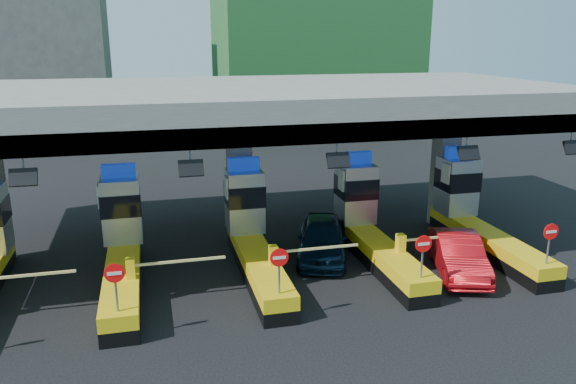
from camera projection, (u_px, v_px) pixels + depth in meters
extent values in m
plane|color=black|center=(253.00, 267.00, 22.64)|extent=(120.00, 120.00, 0.00)
cube|color=slate|center=(238.00, 103.00, 23.78)|extent=(28.00, 12.00, 1.50)
cube|color=#4C4C49|center=(265.00, 135.00, 18.56)|extent=(28.00, 0.60, 0.70)
cube|color=slate|center=(240.00, 183.00, 24.71)|extent=(1.00, 1.00, 5.50)
cube|color=slate|center=(445.00, 171.00, 27.06)|extent=(1.00, 1.00, 5.50)
cylinder|color=slate|center=(23.00, 165.00, 16.96)|extent=(0.06, 0.06, 0.50)
cube|color=black|center=(23.00, 177.00, 16.86)|extent=(0.80, 0.38, 0.54)
cylinder|color=slate|center=(190.00, 156.00, 18.13)|extent=(0.06, 0.06, 0.50)
cube|color=black|center=(191.00, 168.00, 18.04)|extent=(0.80, 0.38, 0.54)
cylinder|color=slate|center=(337.00, 149.00, 19.30)|extent=(0.06, 0.06, 0.50)
cube|color=black|center=(338.00, 160.00, 19.21)|extent=(0.80, 0.38, 0.54)
cylinder|color=slate|center=(466.00, 143.00, 20.48)|extent=(0.06, 0.06, 0.50)
cube|color=black|center=(469.00, 153.00, 20.38)|extent=(0.80, 0.38, 0.54)
cylinder|color=slate|center=(571.00, 137.00, 21.53)|extent=(0.06, 0.06, 0.50)
cube|color=black|center=(574.00, 147.00, 21.44)|extent=(0.80, 0.38, 0.54)
cube|color=white|center=(24.00, 276.00, 18.32)|extent=(3.20, 0.08, 0.08)
cube|color=black|center=(124.00, 285.00, 20.47)|extent=(1.20, 8.00, 0.50)
cube|color=#E5B70C|center=(122.00, 272.00, 20.33)|extent=(1.20, 8.00, 0.50)
cube|color=#9EA3A8|center=(122.00, 209.00, 22.54)|extent=(1.50, 1.50, 2.60)
cube|color=black|center=(121.00, 202.00, 22.44)|extent=(1.56, 1.56, 0.90)
cube|color=#0C2DBF|center=(119.00, 171.00, 22.11)|extent=(1.30, 0.35, 0.55)
cube|color=white|center=(99.00, 196.00, 21.88)|extent=(0.06, 0.70, 0.90)
cylinder|color=slate|center=(116.00, 291.00, 16.73)|extent=(0.07, 0.07, 1.30)
cylinder|color=red|center=(114.00, 273.00, 16.54)|extent=(0.60, 0.04, 0.60)
cube|color=white|center=(114.00, 274.00, 16.52)|extent=(0.42, 0.02, 0.10)
cube|color=#E5B70C|center=(131.00, 268.00, 19.13)|extent=(0.30, 0.35, 0.70)
cube|color=white|center=(179.00, 261.00, 19.50)|extent=(3.20, 0.08, 0.08)
cube|color=black|center=(258.00, 271.00, 21.64)|extent=(1.20, 8.00, 0.50)
cube|color=#E5B70C|center=(258.00, 259.00, 21.51)|extent=(1.20, 8.00, 0.50)
cube|color=#9EA3A8|center=(244.00, 200.00, 23.71)|extent=(1.50, 1.50, 2.60)
cube|color=black|center=(244.00, 194.00, 23.61)|extent=(1.56, 1.56, 0.90)
cube|color=#0C2DBF|center=(244.00, 164.00, 23.29)|extent=(1.30, 0.35, 0.55)
cube|color=white|center=(226.00, 187.00, 23.06)|extent=(0.06, 0.70, 0.90)
cylinder|color=slate|center=(279.00, 275.00, 17.90)|extent=(0.07, 0.07, 1.30)
cylinder|color=red|center=(279.00, 258.00, 17.71)|extent=(0.60, 0.04, 0.60)
cube|color=white|center=(279.00, 258.00, 17.69)|extent=(0.42, 0.02, 0.10)
cube|color=#E5B70C|center=(273.00, 255.00, 20.31)|extent=(0.30, 0.35, 0.70)
cube|color=white|center=(317.00, 248.00, 20.67)|extent=(3.20, 0.08, 0.08)
cube|color=black|center=(379.00, 259.00, 22.82)|extent=(1.20, 8.00, 0.50)
cube|color=#E5B70C|center=(379.00, 248.00, 22.68)|extent=(1.20, 8.00, 0.50)
cube|color=#9EA3A8|center=(356.00, 193.00, 24.88)|extent=(1.50, 1.50, 2.60)
cube|color=black|center=(356.00, 186.00, 24.79)|extent=(1.56, 1.56, 0.90)
cube|color=#0C2DBF|center=(357.00, 158.00, 24.46)|extent=(1.30, 0.35, 0.55)
cube|color=white|center=(341.00, 180.00, 24.23)|extent=(0.06, 0.70, 0.90)
cylinder|color=slate|center=(422.00, 260.00, 19.08)|extent=(0.07, 0.07, 1.30)
cylinder|color=red|center=(424.00, 244.00, 18.89)|extent=(0.60, 0.04, 0.60)
cube|color=white|center=(424.00, 244.00, 18.87)|extent=(0.42, 0.02, 0.10)
cube|color=#E5B70C|center=(401.00, 243.00, 21.48)|extent=(0.30, 0.35, 0.70)
cube|color=white|center=(440.00, 237.00, 21.84)|extent=(3.20, 0.08, 0.08)
cube|color=black|center=(487.00, 248.00, 23.99)|extent=(1.20, 8.00, 0.50)
cube|color=#E5B70C|center=(488.00, 237.00, 23.86)|extent=(1.20, 8.00, 0.50)
cube|color=#9EA3A8|center=(457.00, 186.00, 26.06)|extent=(1.50, 1.50, 2.60)
cube|color=black|center=(458.00, 180.00, 25.96)|extent=(1.56, 1.56, 0.90)
cube|color=#0C2DBF|center=(460.00, 152.00, 25.64)|extent=(1.30, 0.35, 0.55)
cube|color=white|center=(446.00, 174.00, 25.40)|extent=(0.06, 0.70, 0.90)
cylinder|color=slate|center=(548.00, 247.00, 20.25)|extent=(0.07, 0.07, 1.30)
cylinder|color=red|center=(551.00, 232.00, 20.06)|extent=(0.60, 0.04, 0.60)
cube|color=white|center=(551.00, 232.00, 20.04)|extent=(0.42, 0.02, 0.10)
cube|color=#E5B70C|center=(515.00, 232.00, 22.66)|extent=(0.30, 0.35, 0.70)
cube|color=white|center=(550.00, 227.00, 23.02)|extent=(3.20, 0.08, 0.08)
cube|color=#4C4C49|center=(25.00, 36.00, 50.60)|extent=(14.00, 10.00, 18.00)
imported|color=black|center=(322.00, 238.00, 23.46)|extent=(3.47, 5.34, 1.69)
imported|color=red|center=(458.00, 254.00, 21.91)|extent=(2.97, 4.95, 1.54)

